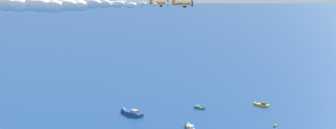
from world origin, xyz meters
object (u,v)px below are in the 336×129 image
motorboat_inshore (190,127)px  motorboat_ahead (261,105)px  motorboat_trailing (131,113)px  biplane_lead (160,3)px  motorboat_far_port (200,108)px  marker_buoy (275,126)px  biplane_wingman (183,3)px

motorboat_inshore → motorboat_ahead: motorboat_inshore is taller
motorboat_trailing → biplane_lead: 51.10m
motorboat_ahead → biplane_lead: 71.73m
motorboat_far_port → biplane_lead: bearing=-3.2°
motorboat_far_port → motorboat_ahead: motorboat_ahead is taller
biplane_lead → motorboat_far_port: bearing=176.8°
motorboat_trailing → marker_buoy: bearing=100.9°
motorboat_far_port → motorboat_ahead: 27.44m
marker_buoy → biplane_lead: 63.63m
motorboat_inshore → motorboat_ahead: (-44.51, 13.78, -0.08)m
motorboat_trailing → motorboat_inshore: bearing=77.8°
marker_buoy → biplane_wingman: (35.06, -22.13, 47.21)m
motorboat_far_port → marker_buoy: size_ratio=2.63×
motorboat_ahead → biplane_lead: size_ratio=1.10×
motorboat_far_port → motorboat_ahead: bearing=127.1°
biplane_wingman → motorboat_ahead: bearing=172.3°
motorboat_inshore → motorboat_ahead: bearing=162.8°
motorboat_ahead → biplane_wingman: size_ratio=1.10×
motorboat_trailing → biplane_wingman: bearing=55.2°
biplane_lead → motorboat_ahead: bearing=154.4°
motorboat_ahead → biplane_lead: biplane_lead is taller
marker_buoy → motorboat_far_port: bearing=-106.7°
motorboat_far_port → motorboat_inshore: 29.12m
motorboat_ahead → biplane_wingman: biplane_wingman is taller
motorboat_inshore → biplane_wingman: 50.51m
motorboat_trailing → motorboat_ahead: (-38.17, 43.15, -0.30)m
motorboat_ahead → marker_buoy: size_ratio=3.43×
motorboat_trailing → biplane_wingman: (24.13, 34.75, 46.74)m
motorboat_far_port → motorboat_trailing: bearing=-44.5°
biplane_wingman → motorboat_inshore: bearing=-163.1°
motorboat_inshore → motorboat_trailing: 30.05m
motorboat_far_port → motorboat_trailing: size_ratio=0.49×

